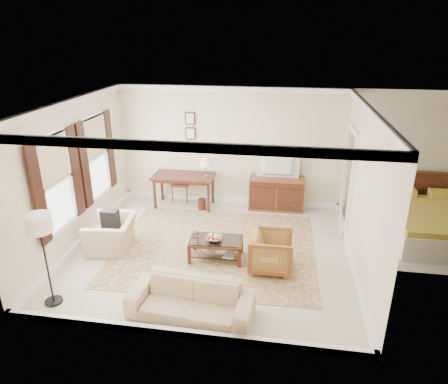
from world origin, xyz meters
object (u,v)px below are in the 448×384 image
(writing_desk, at_px, (184,179))
(sofa, at_px, (191,295))
(sideboard, at_px, (276,193))
(coffee_table, at_px, (216,244))
(tv, at_px, (278,159))
(striped_armchair, at_px, (271,250))
(club_armchair, at_px, (111,229))

(writing_desk, distance_m, sofa, 4.17)
(sideboard, distance_m, coffee_table, 2.73)
(sideboard, distance_m, sofa, 4.35)
(writing_desk, distance_m, tv, 2.34)
(striped_armchair, bearing_deg, sideboard, -0.41)
(club_armchair, relative_size, sofa, 0.52)
(writing_desk, relative_size, coffee_table, 1.46)
(sofa, bearing_deg, striped_armchair, 57.47)
(club_armchair, bearing_deg, coffee_table, 81.21)
(striped_armchair, distance_m, club_armchair, 3.19)
(sideboard, height_order, tv, tv)
(club_armchair, distance_m, sofa, 2.69)
(sideboard, bearing_deg, tv, -90.00)
(coffee_table, relative_size, club_armchair, 1.03)
(writing_desk, height_order, coffee_table, writing_desk)
(tv, xyz_separation_m, striped_armchair, (0.00, -2.69, -0.89))
(striped_armchair, bearing_deg, writing_desk, 41.46)
(striped_armchair, relative_size, club_armchair, 0.80)
(tv, height_order, sofa, tv)
(writing_desk, relative_size, tv, 1.54)
(tv, bearing_deg, sofa, 74.76)
(coffee_table, bearing_deg, club_armchair, 178.00)
(striped_armchair, xyz_separation_m, sofa, (-1.14, -1.49, -0.02))
(club_armchair, bearing_deg, sideboard, 120.83)
(writing_desk, height_order, tv, tv)
(tv, height_order, club_armchair, tv)
(writing_desk, xyz_separation_m, sofa, (1.12, -4.01, -0.33))
(club_armchair, height_order, sofa, club_armchair)
(sofa, bearing_deg, sideboard, 79.81)
(striped_armchair, bearing_deg, tv, -0.40)
(writing_desk, xyz_separation_m, tv, (2.26, 0.17, 0.58))
(sideboard, relative_size, tv, 1.35)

